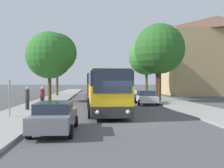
% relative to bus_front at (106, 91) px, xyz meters
% --- Properties ---
extents(ground_plane, '(300.00, 300.00, 0.00)m').
position_rel_bus_front_xyz_m(ground_plane, '(0.84, -4.91, -1.74)').
color(ground_plane, '#4C4C4F').
rests_on(ground_plane, ground).
extents(sidewalk_left, '(4.00, 120.00, 0.15)m').
position_rel_bus_front_xyz_m(sidewalk_left, '(-6.16, -4.91, -1.67)').
color(sidewalk_left, gray).
rests_on(sidewalk_left, ground_plane).
extents(building_right_background, '(18.89, 10.91, 14.31)m').
position_rel_bus_front_xyz_m(building_right_background, '(21.44, 25.53, 5.41)').
color(building_right_background, tan).
rests_on(building_right_background, ground_plane).
extents(bus_front, '(3.10, 10.45, 3.25)m').
position_rel_bus_front_xyz_m(bus_front, '(0.00, 0.00, 0.00)').
color(bus_front, '#2D2D2D').
rests_on(bus_front, ground_plane).
extents(bus_middle, '(3.15, 10.59, 3.37)m').
position_rel_bus_front_xyz_m(bus_middle, '(-0.20, 12.82, 0.06)').
color(bus_middle, gray).
rests_on(bus_middle, ground_plane).
extents(bus_rear, '(2.73, 12.11, 3.40)m').
position_rel_bus_front_xyz_m(bus_rear, '(0.19, 27.69, 0.07)').
color(bus_rear, '#238942').
rests_on(bus_rear, ground_plane).
extents(parked_car_left_curb, '(2.04, 4.67, 1.48)m').
position_rel_bus_front_xyz_m(parked_car_left_curb, '(-2.85, -7.62, -0.96)').
color(parked_car_left_curb, slate).
rests_on(parked_car_left_curb, ground_plane).
extents(parked_car_right_near, '(2.20, 4.54, 1.48)m').
position_rel_bus_front_xyz_m(parked_car_right_near, '(4.59, 6.97, -0.98)').
color(parked_car_right_near, silver).
rests_on(parked_car_right_near, ground_plane).
extents(bus_stop_sign, '(0.08, 0.45, 2.46)m').
position_rel_bus_front_xyz_m(bus_stop_sign, '(-6.47, -2.93, -0.06)').
color(bus_stop_sign, gray).
rests_on(bus_stop_sign, sidewalk_left).
extents(pedestrian_waiting_near, '(0.36, 0.36, 1.89)m').
position_rel_bus_front_xyz_m(pedestrian_waiting_near, '(-5.22, 1.60, -0.63)').
color(pedestrian_waiting_near, '#23232D').
rests_on(pedestrian_waiting_near, sidewalk_left).
extents(pedestrian_waiting_far, '(0.36, 0.36, 1.86)m').
position_rel_bus_front_xyz_m(pedestrian_waiting_far, '(-6.37, 1.29, -0.64)').
color(pedestrian_waiting_far, '#23232D').
rests_on(pedestrian_waiting_far, sidewalk_left).
extents(tree_left_near, '(6.41, 6.41, 10.09)m').
position_rel_bus_front_xyz_m(tree_left_near, '(-6.90, 22.56, 5.28)').
color(tree_left_near, brown).
rests_on(tree_left_near, sidewalk_left).
extents(tree_left_far, '(5.56, 5.56, 8.18)m').
position_rel_bus_front_xyz_m(tree_left_far, '(-6.17, 10.92, 3.79)').
color(tree_left_far, '#513D23').
rests_on(tree_left_far, sidewalk_left).
extents(tree_right_near, '(5.91, 5.91, 9.08)m').
position_rel_bus_front_xyz_m(tree_right_near, '(6.77, 9.83, 4.52)').
color(tree_right_near, '#47331E').
rests_on(tree_right_near, sidewalk_right).
extents(tree_right_mid, '(5.27, 5.27, 8.57)m').
position_rel_bus_front_xyz_m(tree_right_mid, '(7.84, 15.37, 4.33)').
color(tree_right_mid, '#47331E').
rests_on(tree_right_mid, sidewalk_right).
extents(tree_right_far, '(5.67, 5.67, 8.95)m').
position_rel_bus_front_xyz_m(tree_right_far, '(7.35, 20.28, 4.51)').
color(tree_right_far, brown).
rests_on(tree_right_far, sidewalk_right).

